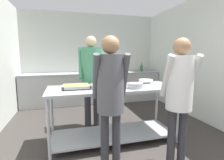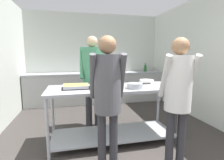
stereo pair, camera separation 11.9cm
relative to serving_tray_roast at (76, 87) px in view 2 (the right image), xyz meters
The scene contains 12 objects.
wall_rear 2.87m from the serving_tray_roast, 76.79° to the left, with size 4.12×0.06×2.65m.
wall_right 2.77m from the serving_tray_roast, 11.98° to the left, with size 0.06×4.51×2.65m.
back_counter 2.53m from the serving_tray_roast, 74.86° to the left, with size 3.96×0.65×0.89m.
serving_counter 0.67m from the serving_tray_roast, ahead, with size 2.06×0.79×0.91m.
serving_tray_roast is the anchor object (origin of this frame).
serving_tray_vegetables 0.45m from the serving_tray_roast, ahead, with size 0.42×0.33×0.05m.
sauce_pan 0.91m from the serving_tray_roast, 13.98° to the right, with size 0.38×0.24×0.08m.
plate_stack 1.25m from the serving_tray_roast, ahead, with size 0.26×0.26×0.07m.
guest_serving_left 1.48m from the serving_tray_roast, 35.09° to the right, with size 0.46×0.38×1.62m.
guest_serving_right 0.83m from the serving_tray_roast, 65.05° to the right, with size 0.44×0.35×1.64m.
cook_behind_counter 0.74m from the serving_tray_roast, 62.33° to the left, with size 0.51×0.39×1.77m.
water_bottle 3.24m from the serving_tray_roast, 47.39° to the left, with size 0.08×0.08×0.26m.
Camera 2 is at (-0.70, -1.09, 1.42)m, focal length 28.00 mm.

